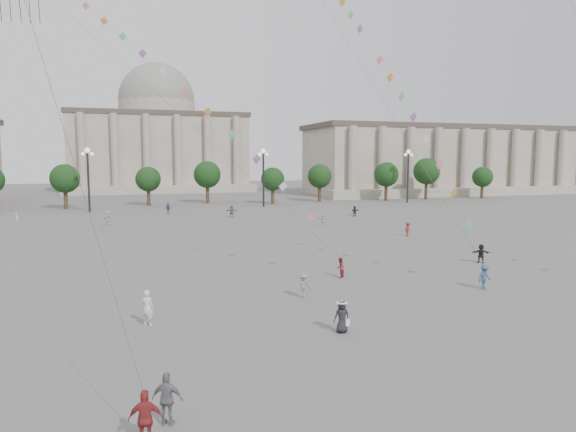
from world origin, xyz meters
name	(u,v)px	position (x,y,z in m)	size (l,w,h in m)	color
ground	(337,350)	(0.00, 0.00, 0.00)	(360.00, 360.00, 0.00)	#585453
hall_east	(462,160)	(75.00, 93.89, 8.43)	(84.00, 26.22, 17.20)	gray
hall_central	(158,139)	(0.00, 129.22, 14.23)	(48.30, 34.30, 35.50)	gray
tree_row	(176,177)	(0.00, 78.00, 5.39)	(137.12, 5.12, 8.00)	#3B2A1D
lamp_post_mid_west	(88,168)	(-15.00, 70.00, 7.35)	(2.00, 0.90, 10.65)	#262628
lamp_post_mid_east	(263,167)	(15.00, 70.00, 7.35)	(2.00, 0.90, 10.65)	#262628
lamp_post_far_east	(408,166)	(45.00, 70.00, 7.35)	(2.00, 0.90, 10.65)	#262628
person_crowd_0	(168,208)	(-2.78, 62.68, 0.88)	(1.03, 0.43, 1.75)	navy
person_crowd_3	(481,253)	(19.51, 14.82, 0.80)	(1.49, 0.47, 1.61)	black
person_crowd_4	(107,218)	(-11.60, 50.56, 0.95)	(1.76, 0.56, 1.90)	silver
person_crowd_6	(304,285)	(1.48, 8.92, 0.79)	(1.03, 0.59, 1.59)	slate
person_crowd_7	(323,220)	(15.69, 41.74, 0.79)	(1.47, 0.47, 1.58)	silver
person_crowd_8	(408,229)	(21.47, 30.03, 0.81)	(1.05, 0.60, 1.62)	maroon
person_crowd_9	(355,211)	(24.35, 50.52, 0.81)	(1.50, 0.48, 1.62)	black
person_crowd_10	(17,219)	(-22.94, 53.65, 0.87)	(0.63, 0.42, 1.74)	beige
person_crowd_12	(232,211)	(5.98, 54.61, 0.94)	(1.75, 0.56, 1.88)	slate
person_crowd_13	(147,308)	(-8.19, 6.28, 0.96)	(0.70, 0.46, 1.91)	silver
tourist_0	(146,419)	(-8.71, -5.71, 0.91)	(1.07, 0.45, 1.83)	maroon
tourist_3	(167,399)	(-7.98, -4.53, 0.90)	(1.05, 0.44, 1.79)	slate
kite_flyer_0	(340,268)	(5.90, 13.32, 0.77)	(0.74, 0.58, 1.53)	maroon
kite_flyer_1	(485,277)	(13.87, 7.26, 0.85)	(1.10, 0.63, 1.70)	#334A73
hat_person	(342,316)	(1.17, 2.11, 0.88)	(0.84, 0.60, 1.69)	black
kite_train_west	(70,0)	(-13.75, 35.41, 24.35)	(36.92, 40.89, 70.15)	#3F3F3F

